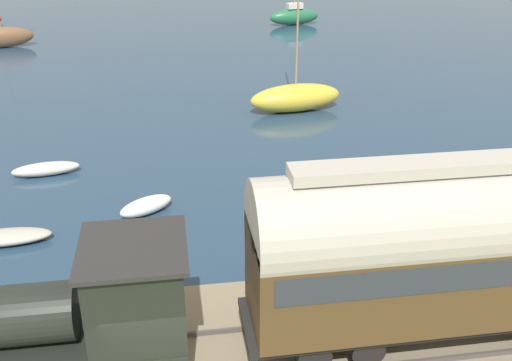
{
  "coord_description": "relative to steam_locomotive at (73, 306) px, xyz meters",
  "views": [
    {
      "loc": [
        -9.48,
        -0.36,
        9.87
      ],
      "look_at": [
        6.61,
        -2.82,
        2.2
      ],
      "focal_mm": 42.0,
      "sensor_mm": 36.0,
      "label": 1
    }
  ],
  "objects": [
    {
      "name": "harbor_water",
      "position": [
        43.22,
        -1.86,
        -2.21
      ],
      "size": [
        80.0,
        80.0,
        0.01
      ],
      "color": "navy",
      "rests_on": "ground"
    },
    {
      "name": "steam_locomotive",
      "position": [
        0.0,
        0.0,
        0.0
      ],
      "size": [
        2.31,
        6.18,
        3.19
      ],
      "color": "black",
      "rests_on": "rail_embankment"
    },
    {
      "name": "sailboat_green",
      "position": [
        40.95,
        -13.44,
        -1.43
      ],
      "size": [
        2.05,
        4.6,
        8.89
      ],
      "rotation": [
        0.0,
        0.0,
        0.18
      ],
      "color": "#236B42",
      "rests_on": "harbor_water"
    },
    {
      "name": "rowboat_mid_harbor",
      "position": [
        6.72,
        3.17,
        -2.0
      ],
      "size": [
        1.05,
        2.94,
        0.42
      ],
      "rotation": [
        0.0,
        0.0,
        0.04
      ],
      "color": "#B7B2A3",
      "rests_on": "harbor_water"
    },
    {
      "name": "rowboat_far_out",
      "position": [
        11.89,
        2.71,
        -1.95
      ],
      "size": [
        1.11,
        2.65,
        0.51
      ],
      "rotation": [
        0.0,
        0.0,
        0.15
      ],
      "color": "beige",
      "rests_on": "harbor_water"
    },
    {
      "name": "passenger_coach",
      "position": [
        -0.0,
        -8.35,
        0.79
      ],
      "size": [
        2.33,
        9.58,
        4.47
      ],
      "color": "black",
      "rests_on": "rail_embankment"
    },
    {
      "name": "rowboat_off_pier",
      "position": [
        8.1,
        -1.24,
        -1.94
      ],
      "size": [
        1.73,
        2.11,
        0.54
      ],
      "rotation": [
        0.0,
        0.0,
        0.56
      ],
      "color": "silver",
      "rests_on": "harbor_water"
    },
    {
      "name": "sailboat_yellow",
      "position": [
        18.15,
        -8.65,
        -1.48
      ],
      "size": [
        2.37,
        5.01,
        9.55
      ],
      "rotation": [
        0.0,
        0.0,
        0.16
      ],
      "color": "gold",
      "rests_on": "harbor_water"
    },
    {
      "name": "sailboat_brown",
      "position": [
        35.57,
        9.45,
        -1.42
      ],
      "size": [
        2.34,
        4.53,
        9.35
      ],
      "rotation": [
        0.0,
        0.0,
        0.28
      ],
      "color": "brown",
      "rests_on": "harbor_water"
    }
  ]
}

